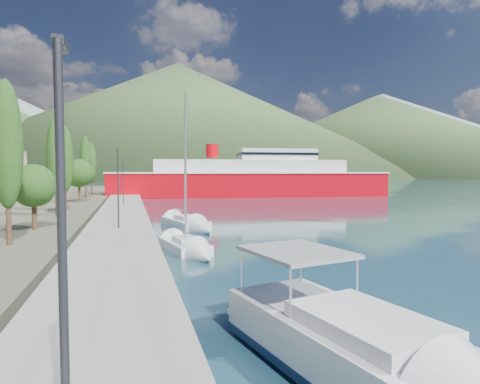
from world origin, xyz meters
name	(u,v)px	position (x,y,z in m)	size (l,w,h in m)	color
ground	(155,186)	(0.00, 120.00, 0.00)	(1400.00, 1400.00, 0.00)	#1C3F51
quay	(122,218)	(-9.00, 26.00, 0.40)	(5.00, 88.00, 0.80)	gray
hills_far	(223,126)	(138.59, 618.73, 77.39)	(1480.00, 900.00, 180.00)	gray
hills_near	(239,127)	(98.04, 372.50, 49.18)	(1010.00, 520.00, 115.00)	#3C572D
tree_row	(66,165)	(-15.10, 33.36, 5.83)	(4.02, 64.21, 10.50)	#47301E
lamp_posts	(118,185)	(-9.00, 15.04, 4.08)	(0.15, 49.56, 6.06)	#2D2D33
motor_cruiser	(395,381)	(-2.69, -8.36, 0.60)	(4.87, 10.19, 3.62)	#0A1634
sailboat_near	(193,251)	(-4.50, 8.41, 0.27)	(3.40, 7.11, 9.82)	silver
sailboat_mid	(194,226)	(-2.84, 18.83, 0.32)	(4.46, 9.49, 13.22)	silver
ferry	(251,180)	(15.71, 63.00, 3.35)	(56.38, 17.25, 11.02)	#BF030E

